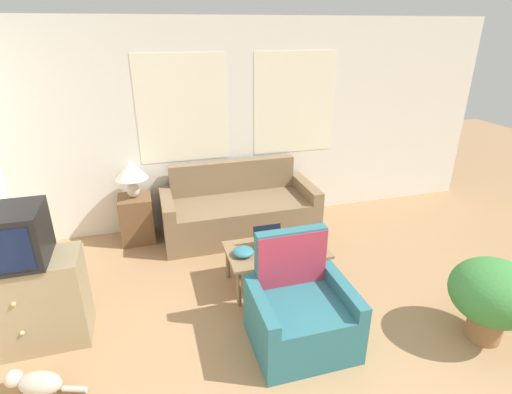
# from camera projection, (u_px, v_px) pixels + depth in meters

# --- Properties ---
(wall_back) EXTENTS (6.81, 0.06, 2.60)m
(wall_back) POSITION_uv_depth(u_px,v_px,m) (247.00, 124.00, 5.16)
(wall_back) COLOR white
(wall_back) RESTS_ON ground_plane
(couch) EXTENTS (1.93, 0.83, 0.88)m
(couch) POSITION_uv_depth(u_px,v_px,m) (239.00, 212.00, 5.13)
(couch) COLOR #846B4C
(couch) RESTS_ON ground_plane
(armchair) EXTENTS (0.82, 0.71, 0.93)m
(armchair) POSITION_uv_depth(u_px,v_px,m) (299.00, 313.00, 3.33)
(armchair) COLOR #2D6B75
(armchair) RESTS_ON ground_plane
(tv_dresser) EXTENTS (0.94, 0.46, 0.80)m
(tv_dresser) POSITION_uv_depth(u_px,v_px,m) (25.00, 303.00, 3.26)
(tv_dresser) COLOR #998460
(tv_dresser) RESTS_ON ground_plane
(television) EXTENTS (0.54, 0.49, 0.44)m
(television) POSITION_uv_depth(u_px,v_px,m) (7.00, 237.00, 3.02)
(television) COLOR black
(television) RESTS_ON tv_dresser
(side_table) EXTENTS (0.39, 0.39, 0.58)m
(side_table) POSITION_uv_depth(u_px,v_px,m) (137.00, 219.00, 4.92)
(side_table) COLOR brown
(side_table) RESTS_ON ground_plane
(table_lamp) EXTENTS (0.39, 0.39, 0.46)m
(table_lamp) POSITION_uv_depth(u_px,v_px,m) (131.00, 172.00, 4.68)
(table_lamp) COLOR beige
(table_lamp) RESTS_ON side_table
(coffee_table) EXTENTS (1.00, 0.59, 0.42)m
(coffee_table) POSITION_uv_depth(u_px,v_px,m) (276.00, 253.00, 4.04)
(coffee_table) COLOR #8E704C
(coffee_table) RESTS_ON ground_plane
(laptop) EXTENTS (0.29, 0.27, 0.23)m
(laptop) POSITION_uv_depth(u_px,v_px,m) (270.00, 245.00, 3.98)
(laptop) COLOR #B7B7BC
(laptop) RESTS_ON coffee_table
(cup_navy) EXTENTS (0.10, 0.10, 0.09)m
(cup_navy) POSITION_uv_depth(u_px,v_px,m) (280.00, 234.00, 4.20)
(cup_navy) COLOR gold
(cup_navy) RESTS_ON coffee_table
(cup_yellow) EXTENTS (0.09, 0.09, 0.08)m
(cup_yellow) POSITION_uv_depth(u_px,v_px,m) (306.00, 239.00, 4.11)
(cup_yellow) COLOR #191E4C
(cup_yellow) RESTS_ON coffee_table
(snack_bowl) EXTENTS (0.21, 0.21, 0.08)m
(snack_bowl) POSITION_uv_depth(u_px,v_px,m) (243.00, 252.00, 3.89)
(snack_bowl) COLOR teal
(snack_bowl) RESTS_ON coffee_table
(book_red) EXTENTS (0.19, 0.16, 0.04)m
(book_red) POSITION_uv_depth(u_px,v_px,m) (299.00, 248.00, 4.00)
(book_red) COLOR #2D2D33
(book_red) RESTS_ON coffee_table
(potted_plant) EXTENTS (0.70, 0.70, 0.74)m
(potted_plant) POSITION_uv_depth(u_px,v_px,m) (493.00, 294.00, 3.29)
(potted_plant) COLOR #996B42
(potted_plant) RESTS_ON ground_plane
(cat_black) EXTENTS (0.57, 0.27, 0.19)m
(cat_black) POSITION_uv_depth(u_px,v_px,m) (36.00, 383.00, 2.90)
(cat_black) COLOR #B7AD9E
(cat_black) RESTS_ON ground_plane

